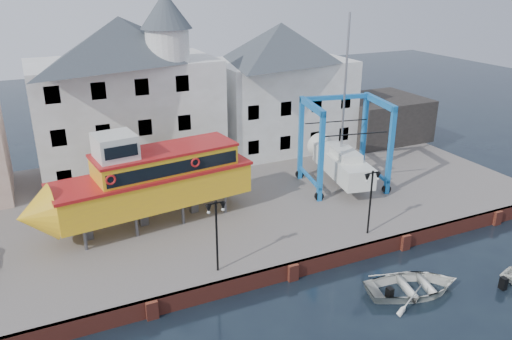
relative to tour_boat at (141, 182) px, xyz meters
name	(u,v)px	position (x,y,z in m)	size (l,w,h in m)	color
ground	(292,279)	(6.38, -8.24, -3.98)	(140.00, 140.00, 0.00)	black
hardstanding	(221,198)	(6.38, 2.76, -3.48)	(44.00, 22.00, 1.00)	#6C625C
quay_wall	(291,271)	(6.38, -8.13, -3.48)	(44.00, 0.47, 1.00)	maroon
building_white_main	(127,94)	(1.51, 10.15, 3.37)	(14.00, 8.30, 14.00)	silver
building_white_right	(280,86)	(15.38, 10.76, 2.62)	(12.00, 8.00, 11.20)	silver
shed_dark	(379,118)	(25.38, 8.76, -0.98)	(8.00, 7.00, 4.00)	black
lamp_post_left	(216,218)	(2.38, -7.04, 0.20)	(1.12, 0.32, 4.20)	black
lamp_post_right	(372,186)	(12.38, -7.04, 0.20)	(1.12, 0.32, 4.20)	black
tour_boat	(141,182)	(0.00, 0.00, 0.00)	(14.81, 5.20, 6.31)	#59595E
travel_lift	(339,156)	(15.33, 0.77, -0.85)	(6.69, 8.66, 12.70)	#1250A1
motorboat_b	(412,292)	(11.70, -12.09, -3.98)	(3.71, 5.20, 1.08)	white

